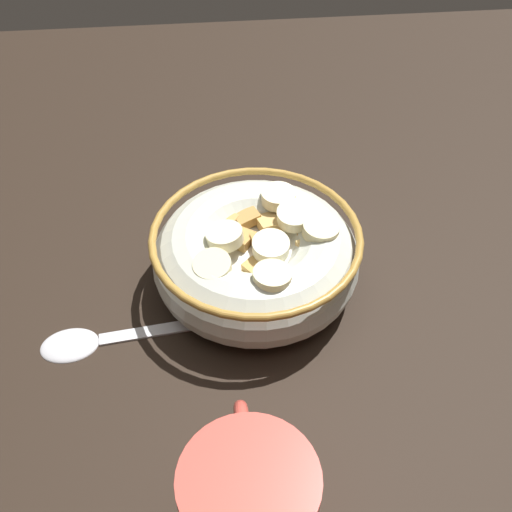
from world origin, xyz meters
TOP-DOWN VIEW (x-y plane):
  - ground_plane at (0.00, 0.00)cm, footprint 90.67×90.67cm
  - cereal_bowl at (0.01, -0.03)cm, footprint 16.04×16.04cm
  - spoon at (-4.75, 12.51)cm, footprint 3.65×14.21cm

SIDE VIEW (x-z plane):
  - ground_plane at x=0.00cm, z-range -2.00..0.00cm
  - spoon at x=-4.75cm, z-range -0.05..0.75cm
  - cereal_bowl at x=0.01cm, z-range 0.00..6.05cm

